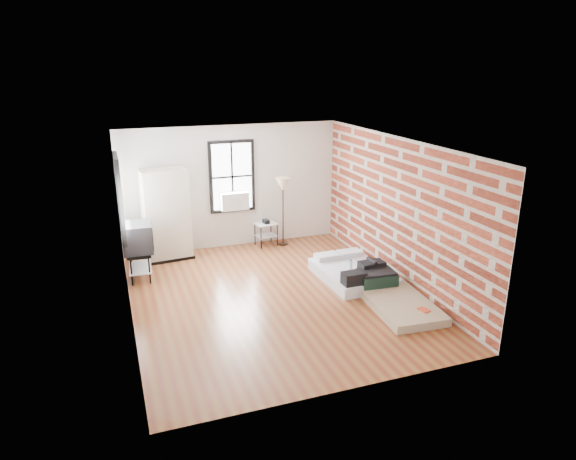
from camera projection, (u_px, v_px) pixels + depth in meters
name	position (u px, v px, depth m)	size (l,w,h in m)	color
ground	(274.00, 297.00, 9.43)	(6.00, 6.00, 0.00)	brown
room_shell	(279.00, 200.00, 9.28)	(5.02, 6.02, 2.80)	silver
mattress_main	(353.00, 272.00, 10.16)	(1.28, 1.71, 0.54)	silver
mattress_bare	(392.00, 296.00, 9.18)	(1.11, 1.93, 0.40)	tan
wardrobe	(166.00, 215.00, 10.99)	(1.06, 0.68, 1.99)	black
side_table	(266.00, 228.00, 11.96)	(0.54, 0.46, 0.63)	black
floor_lamp	(283.00, 188.00, 11.72)	(0.34, 0.34, 1.61)	black
tv_stand	(138.00, 239.00, 10.01)	(0.60, 0.83, 1.13)	black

